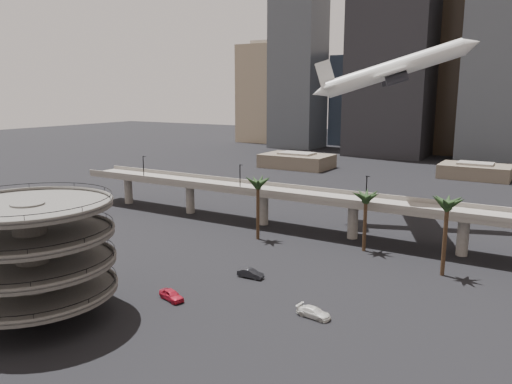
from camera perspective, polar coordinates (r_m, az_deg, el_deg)
The scene contains 10 objects.
ground at distance 70.87m, azimuth -14.62°, elevation -14.76°, with size 700.00×700.00×0.00m, color black.
parking_ramp at distance 74.59m, azimuth -24.27°, elevation -5.97°, with size 22.20×22.20×17.35m.
overpass at distance 111.54m, azimuth 5.78°, elevation -0.81°, with size 130.00×9.30×14.70m.
palm_trees at distance 96.03m, azimuth 10.71°, elevation -0.45°, with size 42.40×10.40×14.00m.
low_buildings at distance 192.11m, azimuth 18.97°, elevation 2.40°, with size 135.00×27.50×6.80m.
skyline at distance 263.10m, azimuth 25.09°, elevation 14.06°, with size 269.00×86.00×130.73m.
airborne_jet at distance 121.57m, azimuth 15.37°, elevation 13.31°, with size 36.42×33.59×15.20m.
car_a at distance 77.58m, azimuth -9.64°, elevation -11.53°, with size 1.89×4.69×1.60m, color red.
car_b at distance 85.09m, azimuth -0.63°, elevation -9.29°, with size 1.59×4.57×1.51m, color black.
car_c at distance 71.64m, azimuth 6.62°, elevation -13.51°, with size 2.02×4.98×1.44m, color silver.
Camera 1 is at (46.67, -43.57, 30.77)m, focal length 35.00 mm.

